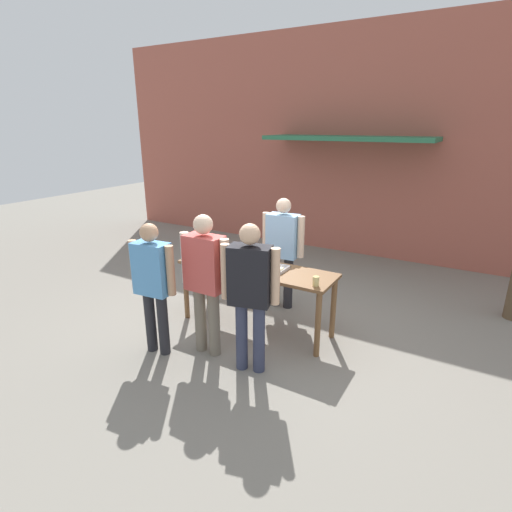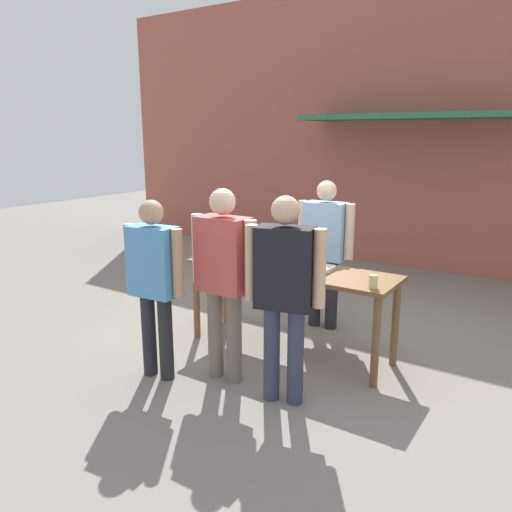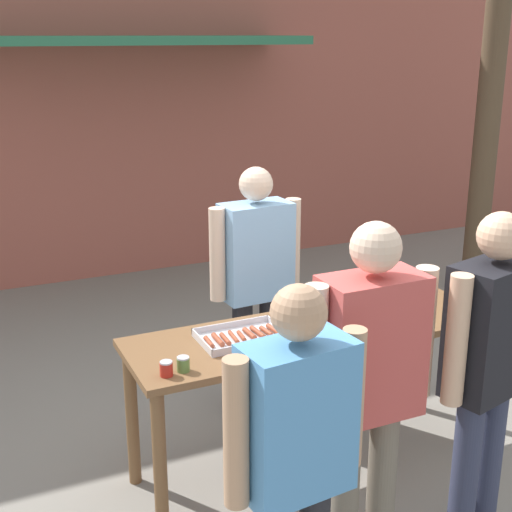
{
  "view_description": "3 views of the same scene",
  "coord_description": "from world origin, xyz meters",
  "px_view_note": "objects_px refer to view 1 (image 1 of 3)",
  "views": [
    {
      "loc": [
        2.49,
        -4.24,
        2.66
      ],
      "look_at": [
        0.0,
        0.0,
        1.03
      ],
      "focal_mm": 28.0,
      "sensor_mm": 36.0,
      "label": 1
    },
    {
      "loc": [
        2.32,
        -4.14,
        2.15
      ],
      "look_at": [
        -0.42,
        0.03,
        0.93
      ],
      "focal_mm": 35.0,
      "sensor_mm": 36.0,
      "label": 2
    },
    {
      "loc": [
        -1.84,
        -3.23,
        2.46
      ],
      "look_at": [
        0.0,
        0.77,
        1.08
      ],
      "focal_mm": 50.0,
      "sensor_mm": 36.0,
      "label": 3
    }
  ],
  "objects_px": {
    "condiment_jar_ketchup": "(196,258)",
    "beer_cup": "(316,281)",
    "condiment_jar_mustard": "(190,257)",
    "person_customer_holding_hotdog": "(153,279)",
    "food_tray_sausages": "(231,260)",
    "person_customer_waiting_in_line": "(205,274)",
    "person_customer_with_cup": "(250,287)",
    "person_server_behind_table": "(283,244)",
    "food_tray_buns": "(271,267)"
  },
  "relations": [
    {
      "from": "food_tray_sausages",
      "to": "beer_cup",
      "type": "height_order",
      "value": "beer_cup"
    },
    {
      "from": "food_tray_sausages",
      "to": "person_customer_holding_hotdog",
      "type": "height_order",
      "value": "person_customer_holding_hotdog"
    },
    {
      "from": "food_tray_sausages",
      "to": "condiment_jar_mustard",
      "type": "distance_m",
      "value": 0.56
    },
    {
      "from": "condiment_jar_ketchup",
      "to": "person_customer_holding_hotdog",
      "type": "height_order",
      "value": "person_customer_holding_hotdog"
    },
    {
      "from": "food_tray_buns",
      "to": "person_customer_holding_hotdog",
      "type": "relative_size",
      "value": 0.26
    },
    {
      "from": "beer_cup",
      "to": "condiment_jar_ketchup",
      "type": "bearing_deg",
      "value": 179.74
    },
    {
      "from": "condiment_jar_mustard",
      "to": "person_customer_holding_hotdog",
      "type": "xyz_separation_m",
      "value": [
        0.22,
        -0.93,
        0.04
      ]
    },
    {
      "from": "condiment_jar_mustard",
      "to": "person_customer_holding_hotdog",
      "type": "height_order",
      "value": "person_customer_holding_hotdog"
    },
    {
      "from": "person_customer_waiting_in_line",
      "to": "person_customer_holding_hotdog",
      "type": "bearing_deg",
      "value": 29.98
    },
    {
      "from": "condiment_jar_ketchup",
      "to": "person_customer_waiting_in_line",
      "type": "relative_size",
      "value": 0.04
    },
    {
      "from": "condiment_jar_ketchup",
      "to": "person_server_behind_table",
      "type": "distance_m",
      "value": 1.29
    },
    {
      "from": "person_customer_holding_hotdog",
      "to": "condiment_jar_ketchup",
      "type": "bearing_deg",
      "value": -87.78
    },
    {
      "from": "beer_cup",
      "to": "food_tray_buns",
      "type": "bearing_deg",
      "value": 161.73
    },
    {
      "from": "condiment_jar_mustard",
      "to": "person_customer_with_cup",
      "type": "distance_m",
      "value": 1.54
    },
    {
      "from": "food_tray_sausages",
      "to": "food_tray_buns",
      "type": "bearing_deg",
      "value": -0.14
    },
    {
      "from": "person_customer_with_cup",
      "to": "food_tray_buns",
      "type": "bearing_deg",
      "value": -89.44
    },
    {
      "from": "food_tray_sausages",
      "to": "condiment_jar_mustard",
      "type": "relative_size",
      "value": 6.18
    },
    {
      "from": "person_customer_holding_hotdog",
      "to": "person_server_behind_table",
      "type": "bearing_deg",
      "value": -115.85
    },
    {
      "from": "condiment_jar_mustard",
      "to": "beer_cup",
      "type": "height_order",
      "value": "beer_cup"
    },
    {
      "from": "food_tray_sausages",
      "to": "condiment_jar_ketchup",
      "type": "bearing_deg",
      "value": -150.88
    },
    {
      "from": "condiment_jar_mustard",
      "to": "person_customer_with_cup",
      "type": "xyz_separation_m",
      "value": [
        1.38,
        -0.68,
        0.09
      ]
    },
    {
      "from": "beer_cup",
      "to": "person_customer_with_cup",
      "type": "distance_m",
      "value": 0.83
    },
    {
      "from": "person_customer_holding_hotdog",
      "to": "person_customer_waiting_in_line",
      "type": "distance_m",
      "value": 0.61
    },
    {
      "from": "condiment_jar_ketchup",
      "to": "beer_cup",
      "type": "distance_m",
      "value": 1.76
    },
    {
      "from": "food_tray_sausages",
      "to": "person_server_behind_table",
      "type": "relative_size",
      "value": 0.28
    },
    {
      "from": "condiment_jar_mustard",
      "to": "person_customer_waiting_in_line",
      "type": "bearing_deg",
      "value": -40.06
    },
    {
      "from": "person_server_behind_table",
      "to": "person_customer_waiting_in_line",
      "type": "xyz_separation_m",
      "value": [
        -0.19,
        -1.61,
        0.03
      ]
    },
    {
      "from": "person_server_behind_table",
      "to": "person_customer_waiting_in_line",
      "type": "distance_m",
      "value": 1.62
    },
    {
      "from": "condiment_jar_mustard",
      "to": "beer_cup",
      "type": "xyz_separation_m",
      "value": [
        1.85,
        0.01,
        0.02
      ]
    },
    {
      "from": "person_server_behind_table",
      "to": "person_customer_with_cup",
      "type": "height_order",
      "value": "person_customer_with_cup"
    },
    {
      "from": "condiment_jar_mustard",
      "to": "condiment_jar_ketchup",
      "type": "xyz_separation_m",
      "value": [
        0.09,
        0.01,
        0.0
      ]
    },
    {
      "from": "food_tray_sausages",
      "to": "condiment_jar_ketchup",
      "type": "relative_size",
      "value": 6.18
    },
    {
      "from": "condiment_jar_mustard",
      "to": "person_customer_with_cup",
      "type": "relative_size",
      "value": 0.04
    },
    {
      "from": "condiment_jar_mustard",
      "to": "person_customer_holding_hotdog",
      "type": "relative_size",
      "value": 0.05
    },
    {
      "from": "person_customer_waiting_in_line",
      "to": "person_customer_with_cup",
      "type": "bearing_deg",
      "value": 175.13
    },
    {
      "from": "condiment_jar_ketchup",
      "to": "food_tray_buns",
      "type": "bearing_deg",
      "value": 12.43
    },
    {
      "from": "food_tray_buns",
      "to": "person_customer_holding_hotdog",
      "type": "xyz_separation_m",
      "value": [
        -0.91,
        -1.17,
        0.06
      ]
    },
    {
      "from": "beer_cup",
      "to": "person_customer_holding_hotdog",
      "type": "distance_m",
      "value": 1.88
    },
    {
      "from": "person_server_behind_table",
      "to": "food_tray_buns",
      "type": "bearing_deg",
      "value": -78.05
    },
    {
      "from": "food_tray_buns",
      "to": "beer_cup",
      "type": "relative_size",
      "value": 3.63
    },
    {
      "from": "beer_cup",
      "to": "person_customer_with_cup",
      "type": "bearing_deg",
      "value": -124.67
    },
    {
      "from": "food_tray_sausages",
      "to": "person_customer_with_cup",
      "type": "xyz_separation_m",
      "value": [
        0.87,
        -0.92,
        0.12
      ]
    },
    {
      "from": "person_server_behind_table",
      "to": "person_customer_waiting_in_line",
      "type": "relative_size",
      "value": 0.97
    },
    {
      "from": "food_tray_sausages",
      "to": "person_server_behind_table",
      "type": "bearing_deg",
      "value": 60.21
    },
    {
      "from": "food_tray_sausages",
      "to": "beer_cup",
      "type": "relative_size",
      "value": 4.0
    },
    {
      "from": "beer_cup",
      "to": "person_customer_holding_hotdog",
      "type": "xyz_separation_m",
      "value": [
        -1.63,
        -0.94,
        0.02
      ]
    },
    {
      "from": "condiment_jar_ketchup",
      "to": "person_customer_holding_hotdog",
      "type": "xyz_separation_m",
      "value": [
        0.13,
        -0.94,
        0.04
      ]
    },
    {
      "from": "food_tray_sausages",
      "to": "person_customer_waiting_in_line",
      "type": "bearing_deg",
      "value": -74.73
    },
    {
      "from": "person_customer_waiting_in_line",
      "to": "person_server_behind_table",
      "type": "bearing_deg",
      "value": -96.74
    },
    {
      "from": "food_tray_sausages",
      "to": "condiment_jar_ketchup",
      "type": "height_order",
      "value": "condiment_jar_ketchup"
    }
  ]
}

